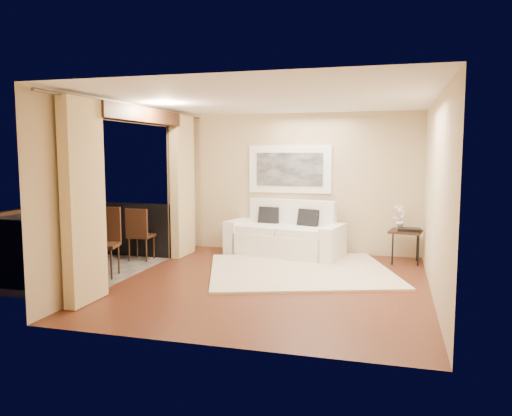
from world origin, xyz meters
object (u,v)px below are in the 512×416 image
(sofa, at_px, (286,236))
(balcony_chair_near, at_px, (105,236))
(orchid, at_px, (400,216))
(balcony_chair_far, at_px, (139,231))
(bistro_table, at_px, (61,231))
(side_table, at_px, (406,234))
(ice_bucket, at_px, (56,219))

(sofa, height_order, balcony_chair_near, balcony_chair_near)
(orchid, distance_m, balcony_chair_near, 5.08)
(balcony_chair_far, bearing_deg, bistro_table, 35.67)
(side_table, height_order, orchid, orchid)
(side_table, height_order, balcony_chair_far, balcony_chair_far)
(sofa, bearing_deg, ice_bucket, -140.12)
(sofa, distance_m, side_table, 2.18)
(balcony_chair_far, bearing_deg, ice_bucket, 28.11)
(side_table, bearing_deg, orchid, 127.85)
(sofa, relative_size, bistro_table, 3.24)
(balcony_chair_near, xyz_separation_m, ice_bucket, (-1.15, 0.35, 0.18))
(bistro_table, xyz_separation_m, balcony_chair_far, (1.01, 0.83, -0.07))
(orchid, xyz_separation_m, balcony_chair_near, (-4.53, -2.30, -0.19))
(sofa, xyz_separation_m, balcony_chair_far, (-2.45, -1.19, 0.18))
(balcony_chair_far, bearing_deg, balcony_chair_near, 85.66)
(sofa, distance_m, bistro_table, 4.02)
(sofa, distance_m, ice_bucket, 4.12)
(bistro_table, relative_size, balcony_chair_far, 0.75)
(balcony_chair_near, bearing_deg, balcony_chair_far, 75.02)
(side_table, distance_m, bistro_table, 5.95)
(balcony_chair_far, relative_size, balcony_chair_near, 0.88)
(ice_bucket, bearing_deg, orchid, 18.94)
(balcony_chair_far, relative_size, ice_bucket, 4.76)
(orchid, bearing_deg, balcony_chair_near, -153.04)
(side_table, relative_size, balcony_chair_near, 0.57)
(sofa, bearing_deg, bistro_table, -137.74)
(orchid, relative_size, balcony_chair_near, 0.44)
(balcony_chair_far, height_order, balcony_chair_near, balcony_chair_near)
(sofa, xyz_separation_m, ice_bucket, (-3.62, -1.91, 0.44))
(orchid, distance_m, bistro_table, 5.90)
(orchid, height_order, balcony_chair_near, balcony_chair_near)
(orchid, bearing_deg, ice_bucket, -161.06)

